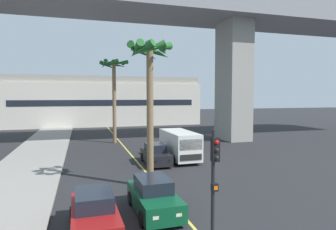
% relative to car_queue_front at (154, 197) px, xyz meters
% --- Properties ---
extents(sidewalk_left, '(4.80, 80.00, 0.15)m').
position_rel_car_queue_front_xyz_m(sidewalk_left, '(-6.84, 3.61, -0.65)').
color(sidewalk_left, gray).
rests_on(sidewalk_left, ground).
extents(lane_stripe_center, '(0.14, 56.00, 0.01)m').
position_rel_car_queue_front_xyz_m(lane_stripe_center, '(1.16, 11.61, -0.72)').
color(lane_stripe_center, '#DBCC4C').
rests_on(lane_stripe_center, ground).
extents(bridge_overpass, '(86.23, 8.00, 18.26)m').
position_rel_car_queue_front_xyz_m(bridge_overpass, '(2.33, 19.04, 13.99)').
color(bridge_overpass, gray).
rests_on(bridge_overpass, ground).
extents(pier_building_backdrop, '(34.12, 8.04, 8.72)m').
position_rel_car_queue_front_xyz_m(pier_building_backdrop, '(1.16, 41.95, 3.58)').
color(pier_building_backdrop, beige).
rests_on(pier_building_backdrop, ground).
extents(car_queue_front, '(1.90, 4.14, 1.56)m').
position_rel_car_queue_front_xyz_m(car_queue_front, '(0.00, 0.00, 0.00)').
color(car_queue_front, '#0C4728').
rests_on(car_queue_front, ground).
extents(car_queue_second, '(1.90, 4.13, 1.56)m').
position_rel_car_queue_front_xyz_m(car_queue_second, '(-2.66, -1.23, 0.00)').
color(car_queue_second, maroon).
rests_on(car_queue_second, ground).
extents(car_queue_third, '(1.91, 4.14, 1.56)m').
position_rel_car_queue_front_xyz_m(car_queue_third, '(2.43, 9.28, 0.00)').
color(car_queue_third, black).
rests_on(car_queue_third, ground).
extents(delivery_van, '(2.20, 5.27, 2.36)m').
position_rel_car_queue_front_xyz_m(delivery_van, '(4.65, 10.04, 0.57)').
color(delivery_van, silver).
rests_on(delivery_van, ground).
extents(traffic_light_median_near, '(0.24, 0.37, 4.20)m').
position_rel_car_queue_front_xyz_m(traffic_light_median_near, '(0.90, -4.34, 1.99)').
color(traffic_light_median_near, black).
rests_on(traffic_light_median_near, ground).
extents(palm_tree_near_median, '(2.65, 2.62, 8.43)m').
position_rel_car_queue_front_xyz_m(palm_tree_near_median, '(0.68, 3.69, 5.95)').
color(palm_tree_near_median, brown).
rests_on(palm_tree_near_median, ground).
extents(palm_tree_mid_median, '(3.20, 3.37, 9.33)m').
position_rel_car_queue_front_xyz_m(palm_tree_mid_median, '(0.48, 20.46, 6.56)').
color(palm_tree_mid_median, brown).
rests_on(palm_tree_mid_median, ground).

